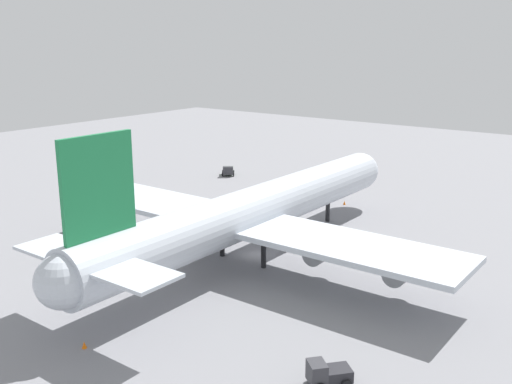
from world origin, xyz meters
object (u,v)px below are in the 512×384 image
Objects in this scene: cargo_airplane at (255,211)px; catering_truck at (228,170)px; pushback_tractor at (327,374)px; safety_cone_tail at (84,345)px; safety_cone_nose at (344,203)px.

catering_truck is at bearing 43.70° from cargo_airplane.
safety_cone_tail is (-8.52, 22.07, -0.83)m from pushback_tractor.
cargo_airplane is 31.43m from safety_cone_nose.
pushback_tractor reaches higher than safety_cone_nose.
safety_cone_tail is (-30.13, -1.98, -6.13)m from cargo_airplane.
pushback_tractor is at bearing -68.90° from safety_cone_tail.
safety_cone_nose is 61.01m from safety_cone_tail.
pushback_tractor is 5.79× the size of safety_cone_tail.
safety_cone_tail is at bearing -151.01° from catering_truck.
cargo_airplane reaches higher than pushback_tractor.
cargo_airplane is 98.63× the size of safety_cone_nose.
pushback_tractor is 82.99m from catering_truck.
catering_truck is (58.28, 59.09, -0.06)m from pushback_tractor.
safety_cone_tail reaches higher than safety_cone_nose.
cargo_airplane is 15.56× the size of catering_truck.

